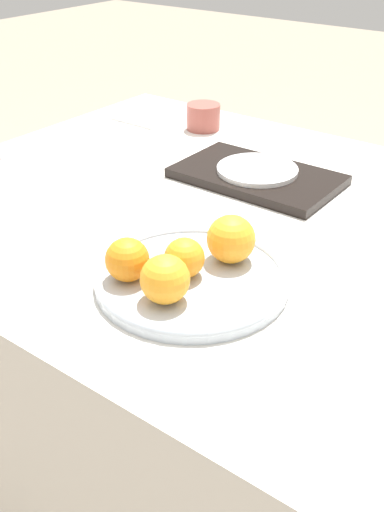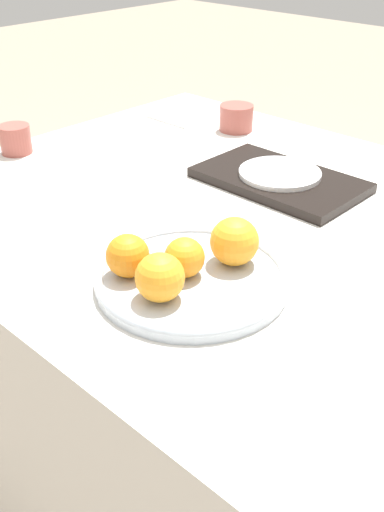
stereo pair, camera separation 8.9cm
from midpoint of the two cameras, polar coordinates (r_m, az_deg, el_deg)
The scene contains 12 objects.
ground_plane at distance 1.63m, azimuth 6.12°, elevation -21.08°, with size 12.00×12.00×0.00m, color gray.
table at distance 1.35m, azimuth 7.03°, elevation -10.96°, with size 1.34×1.01×0.77m.
fruit_platter at distance 0.92m, azimuth 2.80°, elevation -2.16°, with size 0.30×0.30×0.02m.
orange_0 at distance 0.90m, azimuth 2.13°, elevation -0.22°, with size 0.06×0.06×0.06m.
orange_1 at distance 0.84m, azimuth -0.04°, elevation -2.15°, with size 0.07×0.07×0.07m.
orange_2 at distance 0.90m, azimuth -3.14°, elevation -0.15°, with size 0.07×0.07×0.07m.
orange_3 at distance 0.93m, azimuth 6.81°, elevation 1.32°, with size 0.08×0.08×0.08m.
serving_tray at distance 1.26m, azimuth 10.35°, elevation 7.09°, with size 0.33×0.20×0.02m.
side_plate at distance 1.26m, azimuth 10.41°, elevation 7.72°, with size 0.17×0.17×0.01m.
cup_1 at distance 1.45m, azimuth -14.77°, elevation 10.67°, with size 0.07×0.07×0.07m.
cup_2 at distance 1.56m, azimuth 5.92°, elevation 12.93°, with size 0.09×0.09×0.06m.
napkin at distance 1.65m, azimuth 0.45°, elevation 13.11°, with size 0.14×0.12×0.01m.
Camera 2 is at (0.60, -0.80, 1.28)m, focal length 42.00 mm.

